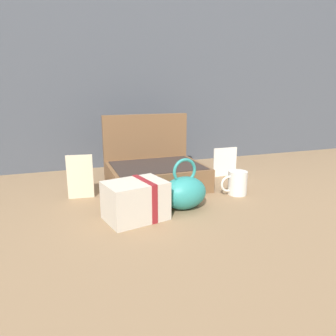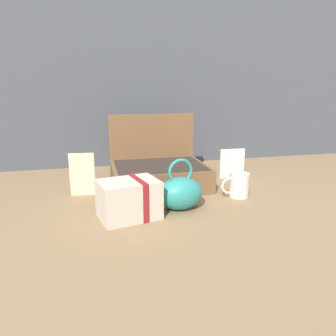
{
  "view_description": "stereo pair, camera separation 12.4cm",
  "coord_description": "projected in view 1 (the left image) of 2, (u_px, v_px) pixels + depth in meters",
  "views": [
    {
      "loc": [
        -0.41,
        -1.15,
        0.42
      ],
      "look_at": [
        -0.01,
        -0.02,
        0.12
      ],
      "focal_mm": 33.5,
      "sensor_mm": 36.0,
      "label": 1
    },
    {
      "loc": [
        -0.29,
        -1.19,
        0.42
      ],
      "look_at": [
        -0.01,
        -0.02,
        0.12
      ],
      "focal_mm": 33.5,
      "sensor_mm": 36.0,
      "label": 2
    }
  ],
  "objects": [
    {
      "name": "info_card_left",
      "position": [
        80.0,
        177.0,
        1.22
      ],
      "size": [
        0.1,
        0.02,
        0.17
      ],
      "primitive_type": "cube",
      "rotation": [
        0.0,
        0.0,
        -0.13
      ],
      "color": "beige",
      "rests_on": "ground_plane"
    },
    {
      "name": "poster_card_right",
      "position": [
        225.0,
        162.0,
        1.54
      ],
      "size": [
        0.12,
        0.01,
        0.14
      ],
      "primitive_type": "cube",
      "rotation": [
        0.0,
        0.0,
        0.0
      ],
      "color": "white",
      "rests_on": "ground_plane"
    },
    {
      "name": "open_suitcase",
      "position": [
        155.0,
        170.0,
        1.39
      ],
      "size": [
        0.4,
        0.33,
        0.31
      ],
      "color": "brown",
      "rests_on": "ground_plane"
    },
    {
      "name": "teal_pouch_handbag",
      "position": [
        185.0,
        192.0,
        1.12
      ],
      "size": [
        0.18,
        0.14,
        0.19
      ],
      "color": "teal",
      "rests_on": "ground_plane"
    },
    {
      "name": "ground_plane",
      "position": [
        168.0,
        194.0,
        1.29
      ],
      "size": [
        6.0,
        6.0,
        0.0
      ],
      "primitive_type": "plane",
      "color": "#8C6D4C"
    },
    {
      "name": "cream_toiletry_bag",
      "position": [
        136.0,
        200.0,
        1.03
      ],
      "size": [
        0.22,
        0.18,
        0.13
      ],
      "color": "beige",
      "rests_on": "ground_plane"
    },
    {
      "name": "coffee_mug",
      "position": [
        237.0,
        183.0,
        1.27
      ],
      "size": [
        0.12,
        0.08,
        0.1
      ],
      "color": "silver",
      "rests_on": "ground_plane"
    },
    {
      "name": "back_wall",
      "position": [
        131.0,
        34.0,
        1.65
      ],
      "size": [
        3.2,
        0.06,
        1.4
      ],
      "primitive_type": "cube",
      "color": "#474C54",
      "rests_on": "ground_plane"
    }
  ]
}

